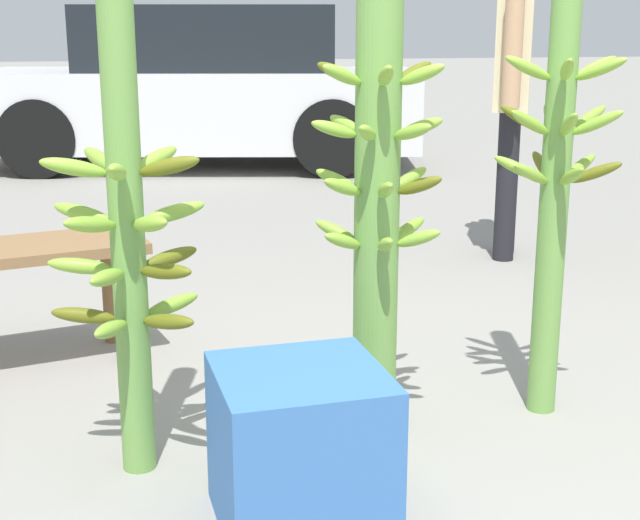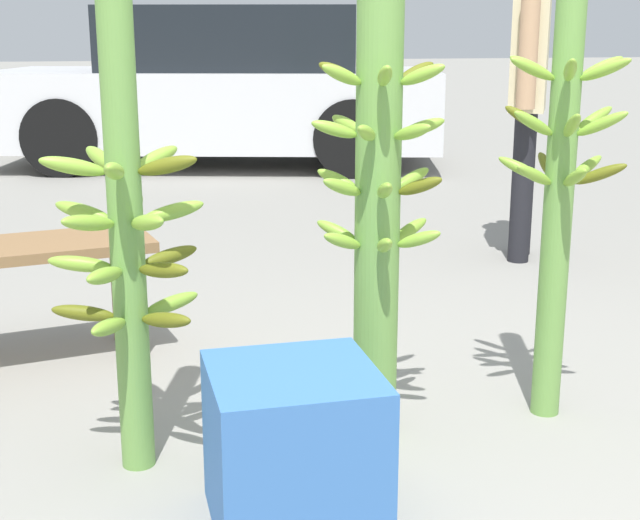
% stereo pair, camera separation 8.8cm
% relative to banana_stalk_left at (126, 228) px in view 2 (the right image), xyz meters
% --- Properties ---
extents(ground_plane, '(80.00, 80.00, 0.00)m').
position_rel_banana_stalk_left_xyz_m(ground_plane, '(0.71, -0.45, -0.71)').
color(ground_plane, gray).
extents(banana_stalk_left, '(0.45, 0.45, 1.46)m').
position_rel_banana_stalk_left_xyz_m(banana_stalk_left, '(0.00, 0.00, 0.00)').
color(banana_stalk_left, '#6B9E47').
rests_on(banana_stalk_left, ground_plane).
extents(banana_stalk_center, '(0.41, 0.41, 1.50)m').
position_rel_banana_stalk_left_xyz_m(banana_stalk_center, '(0.74, 0.05, 0.06)').
color(banana_stalk_center, '#6B9E47').
rests_on(banana_stalk_center, ground_plane).
extents(banana_stalk_right, '(0.41, 0.41, 1.49)m').
position_rel_banana_stalk_left_xyz_m(banana_stalk_right, '(1.34, 0.05, 0.08)').
color(banana_stalk_right, '#6B9E47').
rests_on(banana_stalk_right, ground_plane).
extents(vendor_person, '(0.38, 0.58, 1.67)m').
position_rel_banana_stalk_left_xyz_m(vendor_person, '(2.21, 2.03, 0.29)').
color(vendor_person, black).
rests_on(vendor_person, ground_plane).
extents(market_bench, '(1.12, 0.58, 0.48)m').
position_rel_banana_stalk_left_xyz_m(market_bench, '(-0.42, 0.93, -0.32)').
color(market_bench, olive).
rests_on(market_bench, ground_plane).
extents(parked_car, '(4.44, 2.77, 1.47)m').
position_rel_banana_stalk_left_xyz_m(parked_car, '(1.09, 6.12, -0.00)').
color(parked_car, silver).
rests_on(parked_car, ground_plane).
extents(produce_crate, '(0.42, 0.42, 0.42)m').
position_rel_banana_stalk_left_xyz_m(produce_crate, '(0.38, -0.42, -0.50)').
color(produce_crate, '#386BB2').
rests_on(produce_crate, ground_plane).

